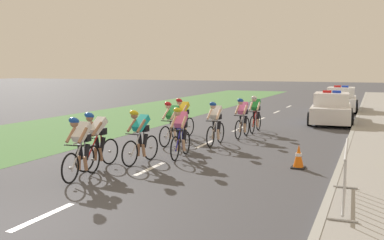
{
  "coord_description": "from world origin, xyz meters",
  "views": [
    {
      "loc": [
        5.38,
        -4.63,
        2.67
      ],
      "look_at": [
        0.36,
        7.12,
        1.1
      ],
      "focal_mm": 39.9,
      "sensor_mm": 36.0,
      "label": 1
    }
  ],
  "objects_px": {
    "cyclist_fourth": "(180,132)",
    "traffic_cone_mid": "(299,157)",
    "cyclist_fifth": "(172,123)",
    "crowd_barrier_front": "(345,176)",
    "cyclist_ninth": "(242,117)",
    "police_car_second": "(341,100)",
    "cyclist_third": "(140,136)",
    "cyclist_sixth": "(215,123)",
    "cyclist_eighth": "(256,113)",
    "police_car_nearest": "(331,109)",
    "cyclist_lead": "(81,147)",
    "cyclist_second": "(97,139)",
    "cyclist_seventh": "(183,117)"
  },
  "relations": [
    {
      "from": "cyclist_sixth",
      "to": "traffic_cone_mid",
      "type": "xyz_separation_m",
      "value": [
        3.22,
        -2.37,
        -0.48
      ]
    },
    {
      "from": "cyclist_second",
      "to": "traffic_cone_mid",
      "type": "height_order",
      "value": "cyclist_second"
    },
    {
      "from": "cyclist_fifth",
      "to": "cyclist_fourth",
      "type": "bearing_deg",
      "value": -57.68
    },
    {
      "from": "cyclist_third",
      "to": "cyclist_eighth",
      "type": "xyz_separation_m",
      "value": [
        1.44,
        7.06,
        0.0
      ]
    },
    {
      "from": "cyclist_fourth",
      "to": "cyclist_eighth",
      "type": "bearing_deg",
      "value": 82.97
    },
    {
      "from": "crowd_barrier_front",
      "to": "cyclist_ninth",
      "type": "bearing_deg",
      "value": 119.61
    },
    {
      "from": "cyclist_sixth",
      "to": "cyclist_seventh",
      "type": "distance_m",
      "value": 2.0
    },
    {
      "from": "cyclist_fourth",
      "to": "cyclist_fifth",
      "type": "distance_m",
      "value": 2.14
    },
    {
      "from": "cyclist_lead",
      "to": "crowd_barrier_front",
      "type": "height_order",
      "value": "cyclist_lead"
    },
    {
      "from": "cyclist_sixth",
      "to": "cyclist_fourth",
      "type": "bearing_deg",
      "value": -95.86
    },
    {
      "from": "cyclist_fourth",
      "to": "traffic_cone_mid",
      "type": "bearing_deg",
      "value": 0.09
    },
    {
      "from": "traffic_cone_mid",
      "to": "crowd_barrier_front",
      "type": "bearing_deg",
      "value": -66.08
    },
    {
      "from": "cyclist_eighth",
      "to": "cyclist_fourth",
      "type": "bearing_deg",
      "value": -97.03
    },
    {
      "from": "cyclist_fifth",
      "to": "police_car_second",
      "type": "xyz_separation_m",
      "value": [
        4.51,
        14.66,
        -0.11
      ]
    },
    {
      "from": "cyclist_fifth",
      "to": "police_car_second",
      "type": "relative_size",
      "value": 0.39
    },
    {
      "from": "cyclist_ninth",
      "to": "police_car_nearest",
      "type": "relative_size",
      "value": 0.38
    },
    {
      "from": "cyclist_fifth",
      "to": "cyclist_lead",
      "type": "bearing_deg",
      "value": -90.62
    },
    {
      "from": "cyclist_fourth",
      "to": "cyclist_second",
      "type": "bearing_deg",
      "value": -125.25
    },
    {
      "from": "traffic_cone_mid",
      "to": "cyclist_lead",
      "type": "bearing_deg",
      "value": -146.0
    },
    {
      "from": "cyclist_seventh",
      "to": "traffic_cone_mid",
      "type": "distance_m",
      "value": 6.01
    },
    {
      "from": "cyclist_third",
      "to": "police_car_second",
      "type": "distance_m",
      "value": 18.08
    },
    {
      "from": "cyclist_third",
      "to": "cyclist_fourth",
      "type": "distance_m",
      "value": 1.35
    },
    {
      "from": "cyclist_ninth",
      "to": "police_car_second",
      "type": "relative_size",
      "value": 0.39
    },
    {
      "from": "cyclist_eighth",
      "to": "crowd_barrier_front",
      "type": "xyz_separation_m",
      "value": [
        4.07,
        -8.93,
        -0.14
      ]
    },
    {
      "from": "cyclist_third",
      "to": "police_car_nearest",
      "type": "bearing_deg",
      "value": 70.13
    },
    {
      "from": "police_car_nearest",
      "to": "traffic_cone_mid",
      "type": "distance_m",
      "value": 10.16
    },
    {
      "from": "cyclist_fifth",
      "to": "crowd_barrier_front",
      "type": "bearing_deg",
      "value": -39.04
    },
    {
      "from": "cyclist_fourth",
      "to": "crowd_barrier_front",
      "type": "height_order",
      "value": "cyclist_fourth"
    },
    {
      "from": "cyclist_third",
      "to": "cyclist_sixth",
      "type": "bearing_deg",
      "value": 74.77
    },
    {
      "from": "cyclist_fifth",
      "to": "police_car_nearest",
      "type": "height_order",
      "value": "police_car_nearest"
    },
    {
      "from": "cyclist_third",
      "to": "cyclist_fourth",
      "type": "xyz_separation_m",
      "value": [
        0.71,
        1.14,
        0.0
      ]
    },
    {
      "from": "cyclist_ninth",
      "to": "police_car_second",
      "type": "xyz_separation_m",
      "value": [
        2.74,
        12.14,
        -0.11
      ]
    },
    {
      "from": "cyclist_seventh",
      "to": "traffic_cone_mid",
      "type": "bearing_deg",
      "value": -34.61
    },
    {
      "from": "cyclist_second",
      "to": "cyclist_seventh",
      "type": "xyz_separation_m",
      "value": [
        0.01,
        5.51,
        0.0
      ]
    },
    {
      "from": "police_car_second",
      "to": "traffic_cone_mid",
      "type": "relative_size",
      "value": 6.98
    },
    {
      "from": "cyclist_lead",
      "to": "cyclist_fourth",
      "type": "distance_m",
      "value": 3.36
    },
    {
      "from": "cyclist_eighth",
      "to": "cyclist_ninth",
      "type": "xyz_separation_m",
      "value": [
        -0.1,
        -1.6,
        0.0
      ]
    },
    {
      "from": "cyclist_third",
      "to": "cyclist_fourth",
      "type": "height_order",
      "value": "same"
    },
    {
      "from": "police_car_second",
      "to": "traffic_cone_mid",
      "type": "distance_m",
      "value": 16.46
    },
    {
      "from": "police_car_second",
      "to": "crowd_barrier_front",
      "type": "height_order",
      "value": "police_car_second"
    },
    {
      "from": "cyclist_fifth",
      "to": "crowd_barrier_front",
      "type": "height_order",
      "value": "cyclist_fifth"
    },
    {
      "from": "cyclist_seventh",
      "to": "cyclist_fourth",
      "type": "bearing_deg",
      "value": -66.69
    },
    {
      "from": "cyclist_second",
      "to": "cyclist_third",
      "type": "bearing_deg",
      "value": 51.13
    },
    {
      "from": "cyclist_sixth",
      "to": "crowd_barrier_front",
      "type": "height_order",
      "value": "cyclist_sixth"
    },
    {
      "from": "cyclist_eighth",
      "to": "traffic_cone_mid",
      "type": "xyz_separation_m",
      "value": [
        2.73,
        -5.91,
        -0.48
      ]
    },
    {
      "from": "cyclist_fourth",
      "to": "cyclist_ninth",
      "type": "distance_m",
      "value": 4.37
    },
    {
      "from": "cyclist_ninth",
      "to": "crowd_barrier_front",
      "type": "relative_size",
      "value": 0.74
    },
    {
      "from": "cyclist_fifth",
      "to": "cyclist_ninth",
      "type": "bearing_deg",
      "value": 54.79
    },
    {
      "from": "cyclist_fourth",
      "to": "police_car_second",
      "type": "bearing_deg",
      "value": 78.43
    },
    {
      "from": "cyclist_second",
      "to": "cyclist_fifth",
      "type": "bearing_deg",
      "value": 85.04
    }
  ]
}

